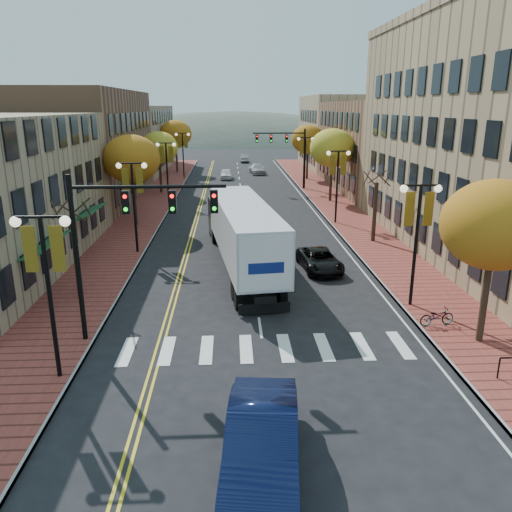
{
  "coord_description": "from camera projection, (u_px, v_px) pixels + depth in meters",
  "views": [
    {
      "loc": [
        -1.24,
        -16.34,
        9.49
      ],
      "look_at": [
        0.01,
        7.79,
        2.2
      ],
      "focal_mm": 35.0,
      "sensor_mm": 36.0,
      "label": 1
    }
  ],
  "objects": [
    {
      "name": "car_far_oncoming",
      "position": [
        244.0,
        158.0,
        87.32
      ],
      "size": [
        1.43,
        3.92,
        1.28
      ],
      "primitive_type": "imported",
      "rotation": [
        0.0,
        0.0,
        3.16
      ],
      "color": "#A8A9B0",
      "rests_on": "ground"
    },
    {
      "name": "building_right_mid",
      "position": [
        399.0,
        146.0,
        58.05
      ],
      "size": [
        15.0,
        24.0,
        10.0
      ],
      "primitive_type": "cube",
      "color": "brown",
      "rests_on": "ground"
    },
    {
      "name": "lamp_left_b",
      "position": [
        133.0,
        190.0,
        32.11
      ],
      "size": [
        1.96,
        0.36,
        6.05
      ],
      "color": "black",
      "rests_on": "ground"
    },
    {
      "name": "tree_right_a",
      "position": [
        495.0,
        225.0,
        19.32
      ],
      "size": [
        4.16,
        4.16,
        6.69
      ],
      "color": "#382619",
      "rests_on": "sidewalk_right"
    },
    {
      "name": "tree_right_d",
      "position": [
        308.0,
        139.0,
        65.15
      ],
      "size": [
        4.35,
        4.35,
        7.0
      ],
      "color": "#382619",
      "rests_on": "sidewalk_right"
    },
    {
      "name": "tree_right_b",
      "position": [
        375.0,
        212.0,
        35.43
      ],
      "size": [
        0.28,
        0.28,
        4.2
      ],
      "color": "#382619",
      "rests_on": "sidewalk_right"
    },
    {
      "name": "tree_left_a",
      "position": [
        77.0,
        256.0,
        24.98
      ],
      "size": [
        0.28,
        0.28,
        4.2
      ],
      "color": "#382619",
      "rests_on": "sidewalk_left"
    },
    {
      "name": "tree_left_c",
      "position": [
        159.0,
        148.0,
        54.76
      ],
      "size": [
        4.16,
        4.16,
        6.69
      ],
      "color": "#382619",
      "rests_on": "sidewalk_left"
    },
    {
      "name": "lamp_left_a",
      "position": [
        46.0,
        266.0,
        16.81
      ],
      "size": [
        1.96,
        0.36,
        6.05
      ],
      "color": "black",
      "rests_on": "ground"
    },
    {
      "name": "traffic_mast_far",
      "position": [
        288.0,
        147.0,
        57.43
      ],
      "size": [
        6.1,
        0.34,
        7.0
      ],
      "color": "black",
      "rests_on": "ground"
    },
    {
      "name": "lamp_left_d",
      "position": [
        183.0,
        146.0,
        66.53
      ],
      "size": [
        1.96,
        0.36,
        6.05
      ],
      "color": "black",
      "rests_on": "ground"
    },
    {
      "name": "building_left_mid",
      "position": [
        74.0,
        147.0,
        50.41
      ],
      "size": [
        12.0,
        24.0,
        11.0
      ],
      "primitive_type": "cube",
      "color": "brown",
      "rests_on": "ground"
    },
    {
      "name": "lamp_right_b",
      "position": [
        338.0,
        172.0,
        40.5
      ],
      "size": [
        1.96,
        0.36,
        6.05
      ],
      "color": "black",
      "rests_on": "ground"
    },
    {
      "name": "ground",
      "position": [
        267.0,
        374.0,
        18.43
      ],
      "size": [
        200.0,
        200.0,
        0.0
      ],
      "primitive_type": "plane",
      "color": "black",
      "rests_on": "ground"
    },
    {
      "name": "tree_left_b",
      "position": [
        132.0,
        159.0,
        39.35
      ],
      "size": [
        4.48,
        4.48,
        7.21
      ],
      "color": "#382619",
      "rests_on": "sidewalk_left"
    },
    {
      "name": "building_right_far",
      "position": [
        354.0,
        132.0,
        78.94
      ],
      "size": [
        15.0,
        20.0,
        11.0
      ],
      "primitive_type": "cube",
      "color": "#9E8966",
      "rests_on": "ground"
    },
    {
      "name": "car_far_silver",
      "position": [
        257.0,
        169.0,
        72.44
      ],
      "size": [
        2.36,
        5.0,
        1.41
      ],
      "primitive_type": "imported",
      "rotation": [
        0.0,
        0.0,
        0.08
      ],
      "color": "#A2A1A9",
      "rests_on": "ground"
    },
    {
      "name": "tree_right_c",
      "position": [
        332.0,
        148.0,
        49.81
      ],
      "size": [
        4.48,
        4.48,
        7.21
      ],
      "color": "#382619",
      "rests_on": "sidewalk_right"
    },
    {
      "name": "sidewalk_left",
      "position": [
        152.0,
        206.0,
        49.03
      ],
      "size": [
        4.0,
        85.0,
        0.15
      ],
      "primitive_type": "cube",
      "color": "brown",
      "rests_on": "ground"
    },
    {
      "name": "traffic_mast_near",
      "position": [
        123.0,
        227.0,
        19.6
      ],
      "size": [
        6.1,
        0.35,
        7.0
      ],
      "color": "black",
      "rests_on": "ground"
    },
    {
      "name": "bicycle",
      "position": [
        437.0,
        316.0,
        22.03
      ],
      "size": [
        1.68,
        0.81,
        0.84
      ],
      "primitive_type": "imported",
      "rotation": [
        0.0,
        0.0,
        1.73
      ],
      "color": "gray",
      "rests_on": "sidewalk_right"
    },
    {
      "name": "tree_left_d",
      "position": [
        176.0,
        134.0,
        71.81
      ],
      "size": [
        4.61,
        4.61,
        7.42
      ],
      "color": "#382619",
      "rests_on": "sidewalk_left"
    },
    {
      "name": "lamp_left_c",
      "position": [
        167.0,
        161.0,
        49.32
      ],
      "size": [
        1.96,
        0.36,
        6.05
      ],
      "color": "black",
      "rests_on": "ground"
    },
    {
      "name": "car_far_white",
      "position": [
        226.0,
        174.0,
        67.23
      ],
      "size": [
        1.58,
        3.93,
        1.34
      ],
      "primitive_type": "imported",
      "rotation": [
        0.0,
        0.0,
        0.0
      ],
      "color": "white",
      "rests_on": "ground"
    },
    {
      "name": "lamp_right_a",
      "position": [
        418.0,
        222.0,
        23.29
      ],
      "size": [
        1.96,
        0.36,
        6.05
      ],
      "color": "black",
      "rests_on": "ground"
    },
    {
      "name": "sidewalk_right",
      "position": [
        333.0,
        204.0,
        49.92
      ],
      "size": [
        4.0,
        85.0,
        0.15
      ],
      "primitive_type": "cube",
      "color": "brown",
      "rests_on": "ground"
    },
    {
      "name": "navy_sedan",
      "position": [
        262.0,
        442.0,
        13.29
      ],
      "size": [
        2.43,
        5.6,
        1.79
      ],
      "primitive_type": "imported",
      "rotation": [
        0.0,
        0.0,
        -0.1
      ],
      "color": "#0E1538",
      "rests_on": "ground"
    },
    {
      "name": "building_left_far",
      "position": [
        124.0,
        139.0,
        74.53
      ],
      "size": [
        12.0,
        26.0,
        9.5
      ],
      "primitive_type": "cube",
      "color": "#9E8966",
      "rests_on": "ground"
    },
    {
      "name": "semi_truck",
      "position": [
        241.0,
        228.0,
        30.11
      ],
      "size": [
        4.61,
        16.69,
        4.12
      ],
      "rotation": [
        0.0,
        0.0,
        0.12
      ],
      "color": "black",
      "rests_on": "ground"
    },
    {
      "name": "black_suv",
      "position": [
        320.0,
        260.0,
        29.88
      ],
      "size": [
        2.51,
        4.7,
        1.26
      ],
      "primitive_type": "imported",
      "rotation": [
        0.0,
        0.0,
        0.1
      ],
      "color": "black",
      "rests_on": "ground"
    },
    {
      "name": "lamp_right_c",
      "position": [
        305.0,
        153.0,
        57.71
      ],
      "size": [
        1.96,
        0.36,
        6.05
      ],
      "color": "black",
      "rests_on": "ground"
    }
  ]
}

